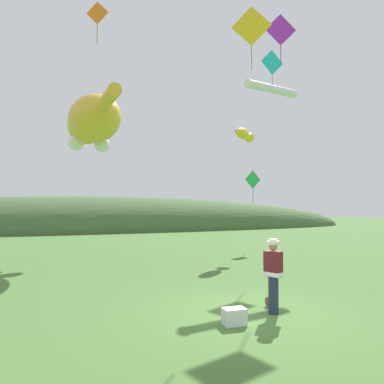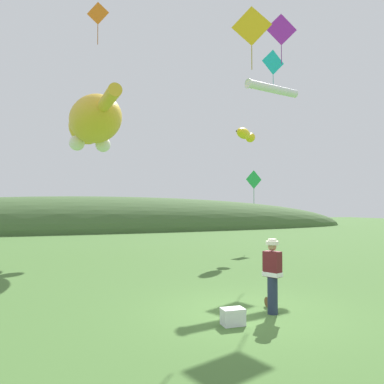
% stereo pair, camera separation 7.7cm
% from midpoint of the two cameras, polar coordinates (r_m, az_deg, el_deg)
% --- Properties ---
extents(ground_plane, '(120.00, 120.00, 0.00)m').
position_cam_midpoint_polar(ground_plane, '(9.57, 8.83, -17.65)').
color(ground_plane, '#477033').
extents(distant_hill_ridge, '(63.97, 12.62, 7.18)m').
position_cam_midpoint_polar(distant_hill_ridge, '(41.33, -14.74, -5.63)').
color(distant_hill_ridge, '#426033').
rests_on(distant_hill_ridge, ground).
extents(festival_attendant, '(0.40, 0.49, 1.77)m').
position_cam_midpoint_polar(festival_attendant, '(9.32, 12.04, -12.03)').
color(festival_attendant, '#232D47').
rests_on(festival_attendant, ground).
extents(kite_spool, '(0.12, 0.26, 0.26)m').
position_cam_midpoint_polar(kite_spool, '(10.08, 11.52, -16.08)').
color(kite_spool, olive).
rests_on(kite_spool, ground).
extents(picnic_cooler, '(0.51, 0.35, 0.36)m').
position_cam_midpoint_polar(picnic_cooler, '(8.52, 6.18, -18.35)').
color(picnic_cooler, white).
rests_on(picnic_cooler, ground).
extents(kite_giant_cat, '(2.66, 8.69, 2.64)m').
position_cam_midpoint_polar(kite_giant_cat, '(19.92, -15.05, 10.22)').
color(kite_giant_cat, gold).
extents(kite_fish_windsock, '(2.01, 1.98, 0.68)m').
position_cam_midpoint_polar(kite_fish_windsock, '(21.93, 7.81, 8.72)').
color(kite_fish_windsock, yellow).
extents(kite_tube_streamer, '(2.93, 0.95, 0.44)m').
position_cam_midpoint_polar(kite_tube_streamer, '(17.77, 11.89, 15.12)').
color(kite_tube_streamer, white).
extents(kite_diamond_violet, '(1.44, 0.43, 2.40)m').
position_cam_midpoint_polar(kite_diamond_violet, '(19.42, 13.22, 22.90)').
color(kite_diamond_violet, purple).
extents(kite_diamond_teal, '(1.40, 0.03, 2.30)m').
position_cam_midpoint_polar(kite_diamond_teal, '(22.20, 12.01, 18.72)').
color(kite_diamond_teal, '#19BFBF').
extents(kite_diamond_orange, '(0.92, 0.49, 1.93)m').
position_cam_midpoint_polar(kite_diamond_orange, '(18.90, -14.35, 24.86)').
color(kite_diamond_orange, orange).
extents(kite_diamond_green, '(1.13, 0.11, 2.03)m').
position_cam_midpoint_polar(kite_diamond_green, '(22.96, 9.15, 1.83)').
color(kite_diamond_green, green).
extents(kite_diamond_gold, '(1.30, 0.80, 2.41)m').
position_cam_midpoint_polar(kite_diamond_gold, '(15.42, 8.89, 23.65)').
color(kite_diamond_gold, yellow).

